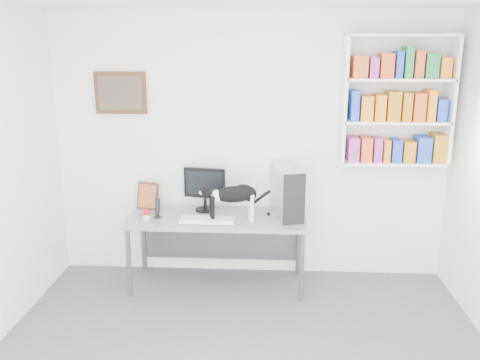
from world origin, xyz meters
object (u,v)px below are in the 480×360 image
Objects in this scene: speaker at (157,207)px; leaning_print at (148,195)px; bookshelf at (397,101)px; keyboard at (207,220)px; pc_tower at (287,192)px; soup_can at (146,215)px; cat at (233,203)px; monitor at (205,189)px; desk at (218,251)px.

leaning_print is at bearing 129.56° from speaker.
keyboard is (-1.79, -0.37, -1.10)m from bookshelf.
bookshelf is 1.36m from pc_tower.
pc_tower is at bearing 6.88° from soup_can.
bookshelf is 4.33× the size of leaning_print.
cat is at bearing 2.03° from speaker.
pc_tower is 1.44m from leaning_print.
bookshelf is 1.84m from cat.
soup_can is at bearing -139.72° from monitor.
soup_can is at bearing -171.86° from bookshelf.
bookshelf reaches higher than monitor.
pc_tower reaches higher than speaker.
leaning_print is (-2.44, -0.00, -0.98)m from bookshelf.
speaker is at bearing 168.41° from keyboard.
keyboard is (0.06, -0.34, -0.21)m from monitor.
pc_tower is 1.38m from soup_can.
bookshelf is at bearing 8.14° from soup_can.
keyboard is at bearing 165.54° from cat.
monitor is 0.46m from cat.
keyboard is at bearing -178.07° from pc_tower.
leaning_print is (-0.59, 0.03, -0.08)m from monitor.
soup_can is at bearing -64.03° from leaning_print.
soup_can is at bearing 174.51° from pc_tower.
cat reaches higher than soup_can.
pc_tower reaches higher than desk.
pc_tower is at bearing 6.03° from cat.
speaker is 0.13m from soup_can.
pc_tower is 0.55m from cat.
monitor reaches higher than soup_can.
cat is (-1.54, -0.37, -0.94)m from bookshelf.
speaker is at bearing 157.91° from cat.
bookshelf reaches higher than speaker.
cat is (0.17, -0.15, 0.55)m from desk.
pc_tower is at bearing -170.19° from bookshelf.
pc_tower is (0.83, -0.15, 0.02)m from monitor.
monitor is 2.20× the size of speaker.
desk is 0.92m from pc_tower.
bookshelf is 2.14m from keyboard.
speaker reaches higher than keyboard.
speaker reaches higher than soup_can.
monitor reaches higher than cat.
leaning_print is at bearing -179.91° from bookshelf.
desk is (-1.71, -0.22, -1.49)m from bookshelf.
speaker reaches higher than desk.
bookshelf is 2.40× the size of keyboard.
soup_can reaches higher than keyboard.
monitor is 0.84m from pc_tower.
pc_tower is 5.12× the size of soup_can.
desk is at bearing 61.42° from keyboard.
bookshelf is 2.04× the size of cat.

